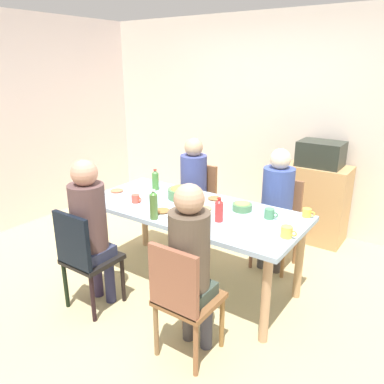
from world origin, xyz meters
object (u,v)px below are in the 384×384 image
object	(u,v)px
cup_2	(307,213)
person_1	(277,199)
chair_0	(183,296)
chair_2	(84,255)
plate_0	(214,199)
plate_1	(205,210)
side_cabinet	(315,203)
microwave	(321,154)
cup_3	(136,199)
bowl_0	(182,192)
cup_0	(287,232)
person_3	(193,182)
person_0	(190,258)
plate_3	(162,212)
bottle_2	(219,210)
cup_1	(270,214)
bottle_1	(154,205)
chair_1	(279,218)
bowl_1	(242,206)
bottle_0	(155,180)
dining_table	(192,216)
plate_2	(117,192)
chair_3	(197,199)

from	to	relation	value
cup_2	person_1	bearing A→B (deg)	138.86
chair_0	chair_2	bearing A→B (deg)	180.00
chair_2	plate_0	size ratio (longest dim) A/B	3.92
plate_0	plate_1	size ratio (longest dim) A/B	1.01
side_cabinet	microwave	bearing A→B (deg)	0.00
chair_0	cup_3	bearing A→B (deg)	147.35
bowl_0	cup_0	size ratio (longest dim) A/B	2.24
cup_0	person_3	bearing A→B (deg)	149.55
person_1	bowl_0	bearing A→B (deg)	-141.27
person_0	plate_0	xyz separation A→B (m)	(-0.43, 1.01, 0.03)
plate_3	bottle_2	distance (m)	0.51
cup_2	person_3	bearing A→B (deg)	165.61
plate_3	cup_1	bearing A→B (deg)	27.95
cup_2	bottle_1	bearing A→B (deg)	-143.47
chair_0	person_1	distance (m)	1.59
plate_1	bottle_1	xyz separation A→B (m)	(-0.25, -0.39, 0.11)
cup_3	microwave	xyz separation A→B (m)	(1.13, 1.82, 0.23)
cup_0	bottle_1	size ratio (longest dim) A/B	0.48
bottle_1	side_cabinet	world-z (taller)	bottle_1
chair_1	chair_2	bearing A→B (deg)	-121.04
plate_0	bowl_1	world-z (taller)	bowl_1
person_0	bottle_0	distance (m)	1.46
dining_table	cup_1	bearing A→B (deg)	14.21
chair_2	cup_0	distance (m)	1.63
plate_3	plate_0	bearing A→B (deg)	68.83
plate_2	bottle_2	world-z (taller)	bottle_2
person_1	cup_0	bearing A→B (deg)	-63.15
person_3	cup_1	size ratio (longest dim) A/B	10.34
chair_3	bottle_1	bearing A→B (deg)	-72.49
chair_2	bottle_2	bearing A→B (deg)	39.62
cup_3	bottle_2	xyz separation A→B (m)	(0.86, 0.06, 0.06)
cup_3	bottle_2	distance (m)	0.87
chair_3	bottle_2	distance (m)	1.33
bottle_0	cup_0	bearing A→B (deg)	-11.36
cup_2	bottle_1	xyz separation A→B (m)	(-1.03, -0.77, 0.08)
person_3	bottle_2	xyz separation A→B (m)	(0.86, -0.87, 0.13)
person_0	bowl_0	bearing A→B (deg)	128.86
chair_3	bottle_0	xyz separation A→B (m)	(-0.10, -0.62, 0.36)
chair_0	cup_1	xyz separation A→B (m)	(0.17, 1.00, 0.30)
person_0	plate_3	xyz separation A→B (m)	(-0.64, 0.48, 0.03)
person_3	plate_3	bearing A→B (deg)	-69.90
cup_1	chair_0	bearing A→B (deg)	-99.61
person_1	chair_2	world-z (taller)	person_1
dining_table	bottle_2	xyz separation A→B (m)	(0.35, -0.12, 0.18)
chair_1	side_cabinet	world-z (taller)	same
dining_table	cup_2	world-z (taller)	cup_2
person_0	cup_3	xyz separation A→B (m)	(-1.01, 0.55, 0.05)
chair_0	plate_3	distance (m)	0.90
plate_2	person_0	bearing A→B (deg)	-25.67
cup_0	microwave	xyz separation A→B (m)	(-0.30, 1.73, 0.22)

